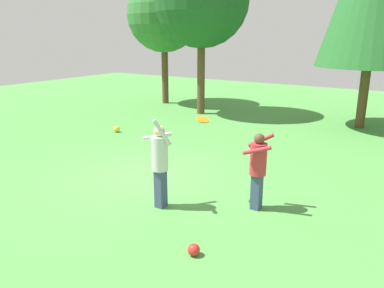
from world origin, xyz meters
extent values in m
plane|color=#4C9342|center=(0.00, 0.00, 0.00)|extent=(40.00, 40.00, 0.00)
cube|color=#38476B|center=(1.43, -1.25, 0.41)|extent=(0.19, 0.22, 0.82)
cylinder|color=silver|center=(1.43, -1.25, 1.18)|extent=(0.34, 0.34, 0.71)
sphere|color=beige|center=(1.43, -1.25, 1.64)|extent=(0.23, 0.23, 0.23)
cylinder|color=silver|center=(1.27, -1.13, 1.49)|extent=(0.44, 0.53, 0.13)
cylinder|color=silver|center=(1.59, -1.37, 1.66)|extent=(0.30, 0.35, 0.56)
cube|color=#38476B|center=(3.15, -0.25, 0.38)|extent=(0.19, 0.22, 0.76)
cylinder|color=#B72D38|center=(3.15, -0.25, 1.08)|extent=(0.34, 0.34, 0.66)
sphere|color=brown|center=(3.15, -0.25, 1.51)|extent=(0.21, 0.21, 0.21)
cylinder|color=#B72D38|center=(3.19, -0.45, 1.33)|extent=(0.56, 0.20, 0.24)
cylinder|color=#B72D38|center=(3.11, -0.06, 1.42)|extent=(0.53, 0.19, 0.34)
cylinder|color=orange|center=(2.00, -0.51, 1.81)|extent=(0.37, 0.37, 0.10)
sphere|color=yellow|center=(-3.81, 2.95, 0.12)|extent=(0.23, 0.23, 0.23)
sphere|color=red|center=(3.00, -2.43, 0.10)|extent=(0.21, 0.21, 0.21)
cylinder|color=brown|center=(3.67, 8.62, 2.13)|extent=(0.35, 0.35, 4.26)
cylinder|color=brown|center=(-6.01, 8.99, 1.67)|extent=(0.33, 0.33, 3.34)
sphere|color=#337033|center=(-6.01, 8.99, 4.45)|extent=(3.68, 3.68, 3.68)
cylinder|color=brown|center=(-2.97, 7.60, 1.86)|extent=(0.34, 0.34, 3.72)
camera|label=1|loc=(5.92, -7.06, 3.49)|focal=35.44mm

